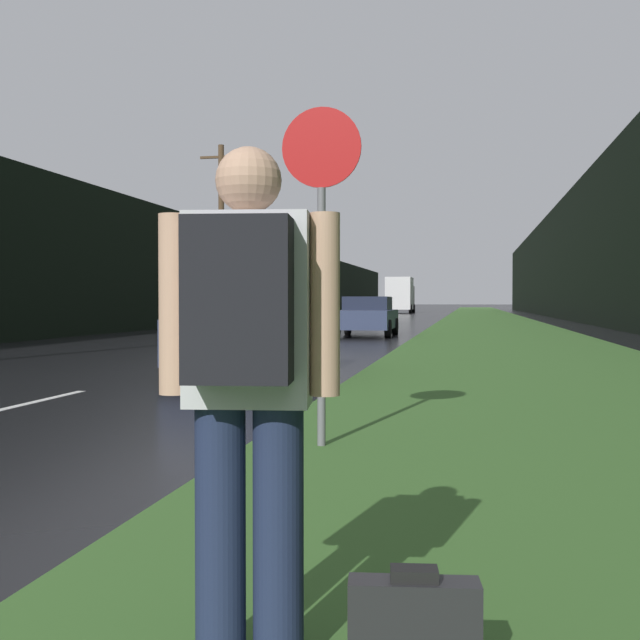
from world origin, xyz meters
The scene contains 15 objects.
grass_verge centered at (6.41, 40.00, 0.01)m, with size 6.00×240.00×0.02m, color #386028.
lane_stripe_b centered at (0.00, 7.79, 0.00)m, with size 0.12×3.00×0.01m, color silver.
lane_stripe_c centered at (0.00, 14.79, 0.00)m, with size 0.12×3.00×0.01m, color silver.
lane_stripe_d centered at (0.00, 21.79, 0.00)m, with size 0.12×3.00×0.01m, color silver.
lane_stripe_e centered at (0.00, 28.79, 0.00)m, with size 0.12×3.00×0.01m, color silver.
lane_stripe_f centered at (0.00, 35.79, 0.00)m, with size 0.12×3.00×0.01m, color silver.
treeline_far_side centered at (-9.41, 50.00, 2.78)m, with size 2.00×140.00×5.55m, color black.
treeline_near_side centered at (12.41, 50.00, 4.12)m, with size 2.00×140.00×8.25m, color black.
utility_pole_far centered at (-4.90, 31.09, 4.00)m, with size 1.80×0.24×7.73m.
stop_sign centered at (4.05, 5.69, 1.77)m, with size 0.68×0.07×2.89m.
hitchhiker_with_backpack centered at (4.56, 1.58, 1.01)m, with size 0.61×0.45×1.77m.
suitcase centered at (5.12, 1.52, 0.19)m, with size 0.42×0.17×0.41m.
car_passing_near centered at (1.70, 12.28, 0.72)m, with size 1.93×4.33×1.43m.
car_passing_far centered at (1.70, 27.20, 0.71)m, with size 1.96×4.13×1.41m.
delivery_truck centered at (-1.70, 80.87, 1.88)m, with size 2.65×7.10×3.63m.
Camera 1 is at (5.29, -0.98, 1.25)m, focal length 45.00 mm.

